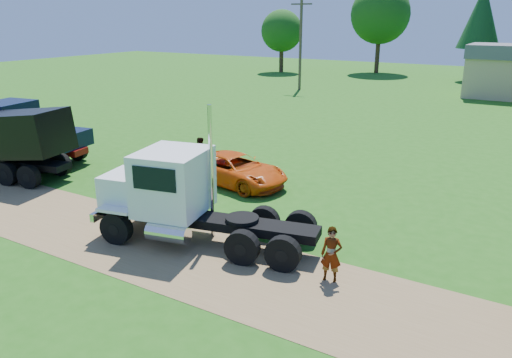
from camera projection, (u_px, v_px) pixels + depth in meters
The scene contains 9 objects.
ground at pixel (201, 261), 15.19m from camera, with size 140.00×140.00×0.00m, color #215A13.
dirt_track at pixel (201, 261), 15.19m from camera, with size 120.00×4.20×0.01m, color brown.
white_semi_tractor at pixel (176, 195), 16.30m from camera, with size 7.58×3.82×4.47m.
navy_truck at pixel (19, 131), 25.40m from camera, with size 7.03×3.37×2.98m.
orange_pickup at pixel (236, 169), 21.93m from camera, with size 2.25×4.88×1.36m, color #DB4F0A.
spectator_a at pixel (331, 255), 13.83m from camera, with size 0.59×0.39×1.61m, color #999999.
spectator_b at pixel (200, 154), 23.72m from camera, with size 0.81×0.63×1.67m, color #999999.
tan_shed at pixel (504, 70), 45.03m from camera, with size 6.20×5.40×4.70m.
tree_row at pixel (504, 21), 53.34m from camera, with size 57.25×13.26×11.06m.
Camera 1 is at (8.50, -10.82, 7.10)m, focal length 35.00 mm.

